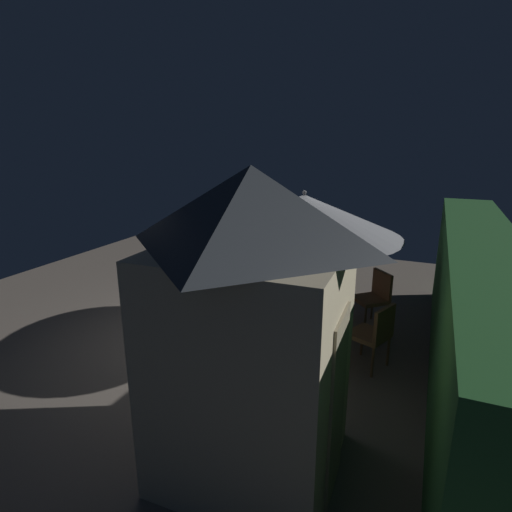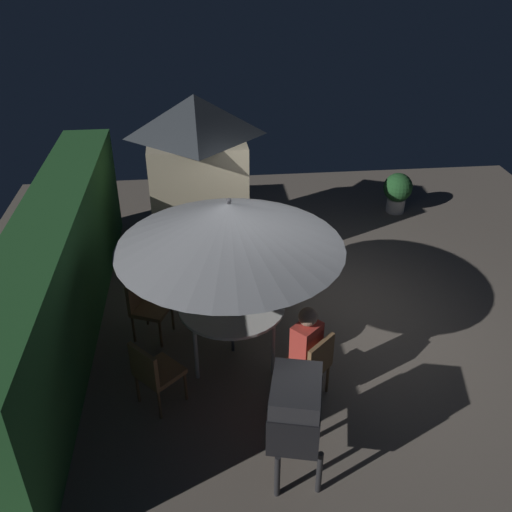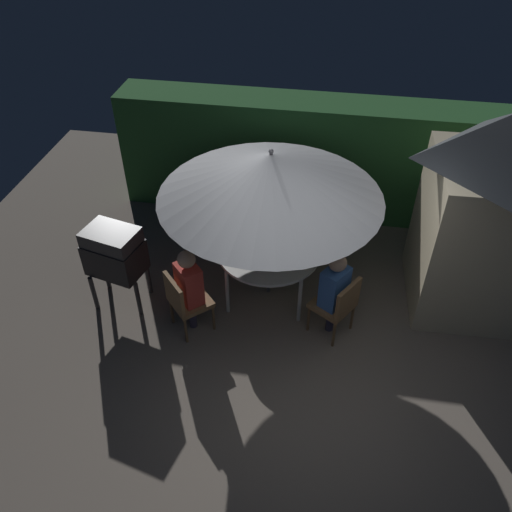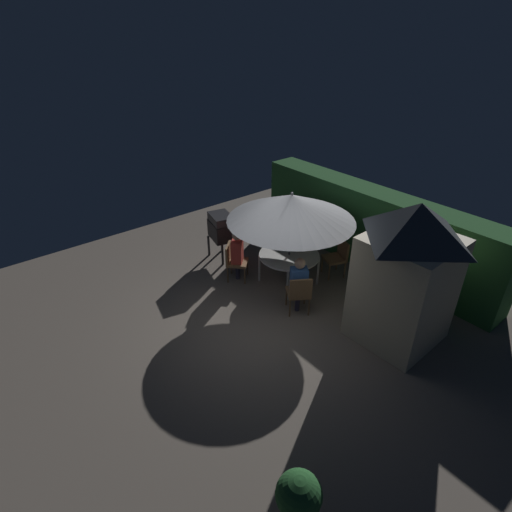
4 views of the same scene
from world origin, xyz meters
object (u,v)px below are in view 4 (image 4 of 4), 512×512
chair_far_side (299,292)px  person_in_blue (299,279)px  patio_umbrella (291,208)px  chair_near_shed (234,259)px  person_in_red (237,250)px  potted_plant_by_shed (299,498)px  garden_shed (407,273)px  patio_table (289,256)px  chair_toward_house (292,237)px  chair_toward_hedge (338,256)px  bbq_grill (221,228)px

chair_far_side → person_in_blue: 0.28m
patio_umbrella → chair_near_shed: 1.88m
person_in_red → potted_plant_by_shed: bearing=-29.5°
garden_shed → patio_table: 2.76m
chair_near_shed → person_in_blue: bearing=9.1°
person_in_red → chair_toward_house: bearing=90.4°
chair_far_side → chair_toward_hedge: same height
patio_table → bbq_grill: bbq_grill is taller
chair_toward_house → person_in_blue: (1.78, -1.54, 0.26)m
garden_shed → chair_near_shed: bearing=-161.1°
patio_umbrella → person_in_red: bearing=-137.3°
chair_toward_hedge → chair_toward_house: same height
chair_near_shed → person_in_red: size_ratio=0.71×
chair_near_shed → chair_toward_hedge: same height
person_in_red → person_in_blue: bearing=7.6°
patio_table → chair_toward_house: size_ratio=1.52×
chair_toward_house → person_in_red: (0.01, -1.77, 0.26)m
patio_umbrella → person_in_blue: bearing=-32.6°
patio_umbrella → person_in_blue: size_ratio=2.20×
chair_far_side → person_in_blue: person_in_blue is taller
chair_far_side → person_in_red: person_in_red is taller
chair_toward_house → person_in_blue: size_ratio=0.71×
patio_table → chair_toward_hedge: (0.47, 1.15, -0.18)m
patio_table → bbq_grill: size_ratio=1.14×
garden_shed → chair_toward_hedge: 2.47m
patio_table → chair_toward_hedge: chair_toward_hedge is taller
person_in_red → person_in_blue: (1.77, 0.24, 0.00)m
bbq_grill → person_in_blue: bearing=-1.5°
chair_far_side → chair_toward_hedge: (-0.50, 1.76, 0.00)m
chair_toward_house → potted_plant_by_shed: bearing=-43.0°
patio_umbrella → chair_far_side: (0.97, -0.62, -1.38)m
chair_near_shed → potted_plant_by_shed: chair_near_shed is taller
chair_toward_hedge → person_in_red: 2.39m
patio_umbrella → person_in_blue: (0.89, -0.57, -1.11)m
potted_plant_by_shed → chair_toward_house: bearing=137.0°
bbq_grill → chair_toward_hedge: (2.42, 1.65, -0.33)m
garden_shed → person_in_blue: 2.08m
chair_toward_house → chair_far_side: bearing=-40.5°
chair_toward_hedge → potted_plant_by_shed: (3.43, -4.65, -0.07)m
garden_shed → person_in_red: garden_shed is taller
chair_toward_hedge → person_in_blue: (0.42, -1.72, 0.26)m
bbq_grill → chair_far_side: 2.94m
garden_shed → chair_toward_house: size_ratio=3.06×
garden_shed → person_in_red: (-3.52, -1.17, -0.62)m
chair_toward_hedge → person_in_blue: 1.79m
patio_umbrella → person_in_blue: 1.54m
chair_near_shed → chair_toward_hedge: size_ratio=1.00×
garden_shed → chair_far_side: size_ratio=3.06×
patio_umbrella → potted_plant_by_shed: patio_umbrella is taller
chair_near_shed → chair_toward_house: same height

